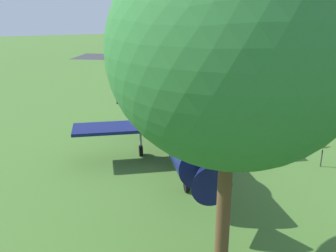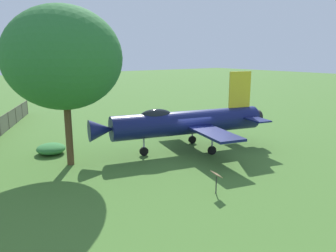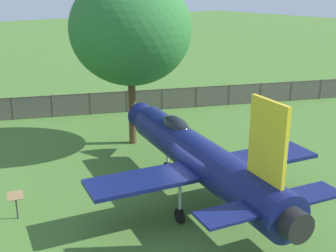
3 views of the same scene
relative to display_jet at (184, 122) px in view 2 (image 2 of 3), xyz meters
The scene contains 5 objects.
ground_plane 2.13m from the display_jet, 76.44° to the left, with size 200.00×200.00×0.00m, color #47722D.
display_jet is the anchor object (origin of this frame).
shade_tree 9.01m from the display_jet, 103.59° to the right, with size 6.56×6.98×9.64m.
shrub_near_fence 9.46m from the display_jet, 121.33° to the right, with size 2.04×1.94×0.73m.
info_plaque 7.55m from the display_jet, 25.69° to the right, with size 0.69×0.56×1.14m.
Camera 2 is at (17.55, -14.37, 6.84)m, focal length 34.83 mm.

